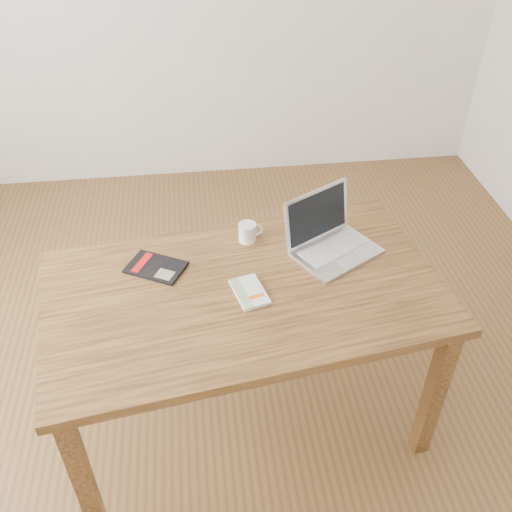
{
  "coord_description": "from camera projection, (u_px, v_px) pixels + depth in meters",
  "views": [
    {
      "loc": [
        -0.03,
        -1.68,
        2.14
      ],
      "look_at": [
        0.17,
        -0.09,
        0.85
      ],
      "focal_mm": 40.0,
      "sensor_mm": 36.0,
      "label": 1
    }
  ],
  "objects": [
    {
      "name": "coffee_mug",
      "position": [
        248.0,
        232.0,
        2.27
      ],
      "size": [
        0.1,
        0.07,
        0.08
      ],
      "rotation": [
        0.0,
        0.0,
        0.24
      ],
      "color": "white",
      "rests_on": "desk"
    },
    {
      "name": "black_guidebook",
      "position": [
        156.0,
        267.0,
        2.16
      ],
      "size": [
        0.25,
        0.22,
        0.01
      ],
      "rotation": [
        0.0,
        0.0,
        1.08
      ],
      "color": "black",
      "rests_on": "desk"
    },
    {
      "name": "desk",
      "position": [
        245.0,
        307.0,
        2.13
      ],
      "size": [
        1.55,
        1.02,
        0.75
      ],
      "rotation": [
        0.0,
        0.0,
        0.15
      ],
      "color": "#523518",
      "rests_on": "ground"
    },
    {
      "name": "room",
      "position": [
        176.0,
        119.0,
        1.79
      ],
      "size": [
        4.04,
        4.04,
        2.7
      ],
      "color": "brown",
      "rests_on": "ground"
    },
    {
      "name": "white_guidebook",
      "position": [
        250.0,
        292.0,
        2.05
      ],
      "size": [
        0.14,
        0.19,
        0.01
      ],
      "rotation": [
        0.0,
        0.0,
        0.25
      ],
      "color": "silver",
      "rests_on": "desk"
    },
    {
      "name": "laptop",
      "position": [
        330.0,
        239.0,
        2.23
      ],
      "size": [
        0.4,
        0.38,
        0.22
      ],
      "rotation": [
        0.0,
        0.0,
        0.52
      ],
      "color": "silver",
      "rests_on": "desk"
    }
  ]
}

